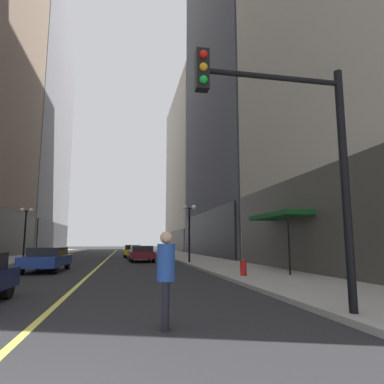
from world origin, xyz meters
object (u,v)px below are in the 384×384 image
(car_maroon, at_px, (141,253))
(street_lamp_left_far, at_px, (26,222))
(pedestrian_in_blue_hoodie, at_px, (166,271))
(fire_hydrant_right, at_px, (243,270))
(car_blue, at_px, (47,258))
(traffic_light_near_right, at_px, (299,143))
(car_yellow, at_px, (132,251))
(street_lamp_right_mid, at_px, (189,220))

(car_maroon, height_order, street_lamp_left_far, street_lamp_left_far)
(pedestrian_in_blue_hoodie, distance_m, fire_hydrant_right, 9.28)
(car_blue, height_order, street_lamp_left_far, street_lamp_left_far)
(traffic_light_near_right, bearing_deg, car_maroon, 95.87)
(car_maroon, xyz_separation_m, traffic_light_near_right, (2.30, -22.40, 3.02))
(car_yellow, xyz_separation_m, street_lamp_right_mid, (3.94, -12.61, 2.54))
(street_lamp_left_far, bearing_deg, car_yellow, 41.06)
(car_yellow, bearing_deg, traffic_light_near_right, -84.71)
(car_maroon, distance_m, car_yellow, 8.84)
(car_maroon, bearing_deg, car_blue, -122.89)
(pedestrian_in_blue_hoodie, bearing_deg, fire_hydrant_right, 61.50)
(car_blue, distance_m, pedestrian_in_blue_hoodie, 14.66)
(car_yellow, distance_m, street_lamp_left_far, 12.02)
(traffic_light_near_right, bearing_deg, fire_hydrant_right, 79.23)
(street_lamp_right_mid, bearing_deg, fire_hydrant_right, -87.26)
(car_blue, bearing_deg, pedestrian_in_blue_hoodie, -70.01)
(car_maroon, height_order, pedestrian_in_blue_hoodie, pedestrian_in_blue_hoodie)
(car_yellow, bearing_deg, car_maroon, -86.19)
(traffic_light_near_right, height_order, street_lamp_right_mid, traffic_light_near_right)
(street_lamp_left_far, bearing_deg, traffic_light_near_right, -63.44)
(traffic_light_near_right, bearing_deg, car_yellow, 95.29)
(car_yellow, xyz_separation_m, street_lamp_left_far, (-8.86, -7.72, 2.54))
(car_yellow, height_order, street_lamp_right_mid, street_lamp_right_mid)
(car_yellow, relative_size, pedestrian_in_blue_hoodie, 2.52)
(street_lamp_left_far, bearing_deg, street_lamp_right_mid, -20.94)
(pedestrian_in_blue_hoodie, xyz_separation_m, fire_hydrant_right, (4.42, 8.14, -0.67))
(car_yellow, distance_m, fire_hydrant_right, 23.50)
(car_blue, distance_m, car_yellow, 18.14)
(street_lamp_left_far, bearing_deg, car_maroon, -6.69)
(pedestrian_in_blue_hoodie, xyz_separation_m, traffic_light_near_right, (2.87, -0.01, 2.68))
(fire_hydrant_right, bearing_deg, traffic_light_near_right, -100.77)
(pedestrian_in_blue_hoodie, distance_m, street_lamp_right_mid, 19.14)
(car_maroon, bearing_deg, street_lamp_left_far, 173.31)
(street_lamp_left_far, xyz_separation_m, street_lamp_right_mid, (12.80, -4.90, 0.00))
(street_lamp_right_mid, relative_size, fire_hydrant_right, 5.54)
(car_maroon, relative_size, traffic_light_near_right, 0.79)
(street_lamp_left_far, bearing_deg, car_blue, -68.30)
(pedestrian_in_blue_hoodie, height_order, fire_hydrant_right, pedestrian_in_blue_hoodie)
(car_blue, height_order, traffic_light_near_right, traffic_light_near_right)
(car_blue, height_order, pedestrian_in_blue_hoodie, pedestrian_in_blue_hoodie)
(car_yellow, relative_size, fire_hydrant_right, 5.73)
(car_maroon, relative_size, street_lamp_right_mid, 1.01)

